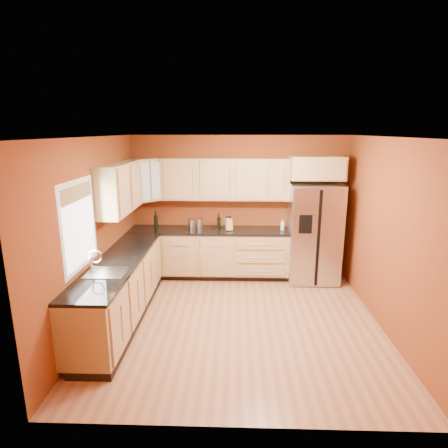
% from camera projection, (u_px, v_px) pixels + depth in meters
% --- Properties ---
extents(floor, '(4.00, 4.00, 0.00)m').
position_uv_depth(floor, '(238.00, 321.00, 5.42)').
color(floor, '#A4603F').
rests_on(floor, ground).
extents(ceiling, '(4.00, 4.00, 0.00)m').
position_uv_depth(ceiling, '(240.00, 137.00, 4.78)').
color(ceiling, silver).
rests_on(ceiling, wall_back).
extents(wall_back, '(4.00, 0.04, 2.60)m').
position_uv_depth(wall_back, '(238.00, 206.00, 7.04)').
color(wall_back, brown).
rests_on(wall_back, floor).
extents(wall_front, '(4.00, 0.04, 2.60)m').
position_uv_depth(wall_front, '(241.00, 299.00, 3.16)').
color(wall_front, brown).
rests_on(wall_front, floor).
extents(wall_left, '(0.04, 4.00, 2.60)m').
position_uv_depth(wall_left, '(94.00, 233.00, 5.16)').
color(wall_left, brown).
rests_on(wall_left, floor).
extents(wall_right, '(0.04, 4.00, 2.60)m').
position_uv_depth(wall_right, '(388.00, 236.00, 5.04)').
color(wall_right, brown).
rests_on(wall_right, floor).
extents(base_cabinets_back, '(2.90, 0.60, 0.88)m').
position_uv_depth(base_cabinets_back, '(209.00, 254.00, 6.97)').
color(base_cabinets_back, tan).
rests_on(base_cabinets_back, floor).
extents(base_cabinets_left, '(0.60, 2.80, 0.88)m').
position_uv_depth(base_cabinets_left, '(120.00, 291.00, 5.36)').
color(base_cabinets_left, tan).
rests_on(base_cabinets_left, floor).
extents(countertop_back, '(2.90, 0.62, 0.04)m').
position_uv_depth(countertop_back, '(208.00, 230.00, 6.85)').
color(countertop_back, black).
rests_on(countertop_back, base_cabinets_back).
extents(countertop_left, '(0.62, 2.80, 0.04)m').
position_uv_depth(countertop_left, '(119.00, 261.00, 5.25)').
color(countertop_left, black).
rests_on(countertop_left, base_cabinets_left).
extents(upper_cabinets_back, '(2.30, 0.33, 0.75)m').
position_uv_depth(upper_cabinets_back, '(225.00, 179.00, 6.76)').
color(upper_cabinets_back, tan).
rests_on(upper_cabinets_back, wall_back).
extents(upper_cabinets_left, '(0.33, 1.35, 0.75)m').
position_uv_depth(upper_cabinets_left, '(120.00, 188.00, 5.73)').
color(upper_cabinets_left, tan).
rests_on(upper_cabinets_left, wall_left).
extents(corner_upper_cabinet, '(0.67, 0.67, 0.75)m').
position_uv_depth(corner_upper_cabinet, '(145.00, 180.00, 6.64)').
color(corner_upper_cabinet, tan).
rests_on(corner_upper_cabinet, wall_back).
extents(over_fridge_cabinet, '(0.92, 0.60, 0.40)m').
position_uv_depth(over_fridge_cabinet, '(316.00, 168.00, 6.52)').
color(over_fridge_cabinet, tan).
rests_on(over_fridge_cabinet, wall_back).
extents(refrigerator, '(0.90, 0.75, 1.78)m').
position_uv_depth(refrigerator, '(313.00, 233.00, 6.73)').
color(refrigerator, '#A7A7AB').
rests_on(refrigerator, floor).
extents(window, '(0.03, 0.90, 1.00)m').
position_uv_depth(window, '(79.00, 225.00, 4.62)').
color(window, white).
rests_on(window, wall_left).
extents(sink_faucet, '(0.50, 0.42, 0.30)m').
position_uv_depth(sink_faucet, '(106.00, 262.00, 4.72)').
color(sink_faucet, silver).
rests_on(sink_faucet, countertop_left).
extents(canister_left, '(0.17, 0.17, 0.21)m').
position_uv_depth(canister_left, '(192.00, 225.00, 6.76)').
color(canister_left, '#A7A7AB').
rests_on(canister_left, countertop_back).
extents(canister_right, '(0.16, 0.16, 0.21)m').
position_uv_depth(canister_right, '(200.00, 224.00, 6.79)').
color(canister_right, '#A7A7AB').
rests_on(canister_right, countertop_back).
extents(wine_bottle_a, '(0.09, 0.09, 0.33)m').
position_uv_depth(wine_bottle_a, '(156.00, 220.00, 6.89)').
color(wine_bottle_a, black).
rests_on(wine_bottle_a, countertop_back).
extents(wine_bottle_b, '(0.09, 0.09, 0.30)m').
position_uv_depth(wine_bottle_b, '(219.00, 221.00, 6.84)').
color(wine_bottle_b, black).
rests_on(wine_bottle_b, countertop_back).
extents(knife_block, '(0.14, 0.13, 0.22)m').
position_uv_depth(knife_block, '(229.00, 224.00, 6.76)').
color(knife_block, tan).
rests_on(knife_block, countertop_back).
extents(soap_dispenser, '(0.08, 0.08, 0.19)m').
position_uv_depth(soap_dispenser, '(282.00, 225.00, 6.79)').
color(soap_dispenser, silver).
rests_on(soap_dispenser, countertop_back).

